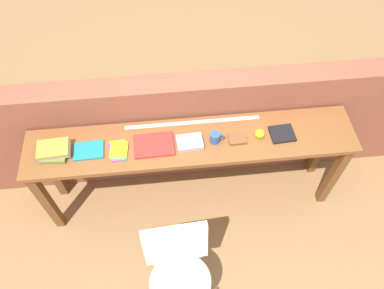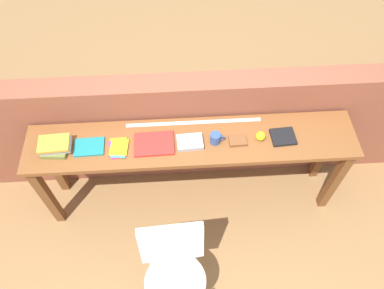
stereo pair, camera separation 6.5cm
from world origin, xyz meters
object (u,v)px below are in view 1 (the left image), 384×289
at_px(magazine_cycling, 89,150).
at_px(book_repair_rightmost, 282,134).
at_px(chair_white_moulded, 179,269).
at_px(book_open_centre, 154,145).
at_px(book_stack_leftmost, 54,151).
at_px(mug, 215,137).
at_px(sports_ball_small, 260,134).
at_px(leather_journal_brown, 237,139).
at_px(pamphlet_pile_colourful, 118,151).

xyz_separation_m(magazine_cycling, book_repair_rightmost, (1.45, 0.00, 0.00)).
relative_size(chair_white_moulded, magazine_cycling, 4.07).
bearing_deg(book_open_centre, book_stack_leftmost, 178.85).
distance_m(book_stack_leftmost, mug, 1.17).
xyz_separation_m(mug, book_repair_rightmost, (0.51, 0.01, -0.03)).
bearing_deg(magazine_cycling, sports_ball_small, -1.41).
xyz_separation_m(chair_white_moulded, book_open_centre, (-0.11, 0.82, 0.36)).
relative_size(book_stack_leftmost, magazine_cycling, 1.07).
height_order(leather_journal_brown, sports_ball_small, sports_ball_small).
bearing_deg(book_repair_rightmost, book_open_centre, 176.94).
relative_size(pamphlet_pile_colourful, leather_journal_brown, 1.50).
bearing_deg(pamphlet_pile_colourful, book_stack_leftmost, 177.62).
height_order(pamphlet_pile_colourful, mug, mug).
distance_m(book_stack_leftmost, pamphlet_pile_colourful, 0.46).
bearing_deg(pamphlet_pile_colourful, book_open_centre, 4.44).
bearing_deg(chair_white_moulded, book_open_centre, 97.41).
bearing_deg(mug, chair_white_moulded, -113.36).
relative_size(book_stack_leftmost, mug, 2.14).
bearing_deg(magazine_cycling, chair_white_moulded, -55.89).
relative_size(leather_journal_brown, sports_ball_small, 1.80).
relative_size(chair_white_moulded, book_repair_rightmost, 4.98).
bearing_deg(book_repair_rightmost, chair_white_moulded, -139.77).
height_order(leather_journal_brown, book_repair_rightmost, leather_journal_brown).
distance_m(pamphlet_pile_colourful, leather_journal_brown, 0.89).
bearing_deg(book_stack_leftmost, pamphlet_pile_colourful, -2.38).
bearing_deg(book_stack_leftmost, mug, -0.06).
distance_m(magazine_cycling, pamphlet_pile_colourful, 0.22).
xyz_separation_m(book_open_centre, leather_journal_brown, (0.62, -0.01, 0.00)).
bearing_deg(book_repair_rightmost, book_stack_leftmost, 176.89).
bearing_deg(book_stack_leftmost, sports_ball_small, 0.21).
distance_m(magazine_cycling, book_repair_rightmost, 1.45).
height_order(book_stack_leftmost, magazine_cycling, book_stack_leftmost).
bearing_deg(mug, book_repair_rightmost, 0.77).
bearing_deg(pamphlet_pile_colourful, sports_ball_small, 1.32).
relative_size(book_stack_leftmost, leather_journal_brown, 1.81).
bearing_deg(book_open_centre, leather_journal_brown, -2.15).
bearing_deg(chair_white_moulded, book_stack_leftmost, 135.33).
height_order(pamphlet_pile_colourful, leather_journal_brown, leather_journal_brown).
bearing_deg(leather_journal_brown, book_open_centre, 177.88).
bearing_deg(mug, book_stack_leftmost, 179.94).
bearing_deg(magazine_cycling, pamphlet_pile_colourful, -7.56).
distance_m(leather_journal_brown, sports_ball_small, 0.17).
bearing_deg(magazine_cycling, leather_journal_brown, -2.10).
distance_m(chair_white_moulded, magazine_cycling, 1.07).
bearing_deg(book_stack_leftmost, book_open_centre, 0.13).
relative_size(magazine_cycling, pamphlet_pile_colourful, 1.12).
relative_size(book_stack_leftmost, pamphlet_pile_colourful, 1.21).
distance_m(chair_white_moulded, leather_journal_brown, 1.02).
relative_size(book_stack_leftmost, sports_ball_small, 3.26).
bearing_deg(sports_ball_small, pamphlet_pile_colourful, -178.68).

